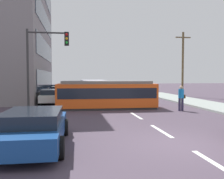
{
  "coord_description": "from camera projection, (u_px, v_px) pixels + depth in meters",
  "views": [
    {
      "loc": [
        -3.65,
        -7.61,
        2.27
      ],
      "look_at": [
        -0.86,
        9.39,
        1.36
      ],
      "focal_mm": 39.15,
      "sensor_mm": 36.0,
      "label": 1
    }
  ],
  "objects": [
    {
      "name": "ground_plane",
      "position": [
        122.0,
        107.0,
        18.06
      ],
      "size": [
        120.0,
        120.0,
        0.0
      ],
      "primitive_type": "plane",
      "color": "#463A48"
    },
    {
      "name": "streetcar_tram",
      "position": [
        106.0,
        94.0,
        17.47
      ],
      "size": [
        7.03,
        2.78,
        1.96
      ],
      "color": "#EB541A",
      "rests_on": "ground"
    },
    {
      "name": "parked_sedan_mid",
      "position": [
        52.0,
        96.0,
        20.73
      ],
      "size": [
        2.06,
        4.35,
        1.19
      ],
      "color": "silver",
      "rests_on": "ground"
    },
    {
      "name": "traffic_light_mast",
      "position": [
        44.0,
        55.0,
        15.06
      ],
      "size": [
        2.58,
        0.33,
        5.18
      ],
      "color": "#333333",
      "rests_on": "ground"
    },
    {
      "name": "parked_sedan_furthest",
      "position": [
        56.0,
        89.0,
        32.71
      ],
      "size": [
        2.09,
        4.44,
        1.19
      ],
      "color": "navy",
      "rests_on": "ground"
    },
    {
      "name": "pedestrian_crossing",
      "position": [
        181.0,
        97.0,
        16.11
      ],
      "size": [
        0.49,
        0.36,
        1.67
      ],
      "color": "#2F2846",
      "rests_on": "ground"
    },
    {
      "name": "lane_stripe_1",
      "position": [
        161.0,
        131.0,
        10.18
      ],
      "size": [
        0.16,
        2.4,
        0.01
      ],
      "primitive_type": "cube",
      "color": "silver",
      "rests_on": "ground"
    },
    {
      "name": "lane_stripe_2",
      "position": [
        136.0,
        116.0,
        14.12
      ],
      "size": [
        0.16,
        2.4,
        0.01
      ],
      "primitive_type": "cube",
      "color": "silver",
      "rests_on": "ground"
    },
    {
      "name": "parked_sedan_near",
      "position": [
        34.0,
        127.0,
        7.89
      ],
      "size": [
        2.15,
        4.64,
        1.19
      ],
      "color": "navy",
      "rests_on": "ground"
    },
    {
      "name": "lane_stripe_4",
      "position": [
        103.0,
        95.0,
        29.54
      ],
      "size": [
        0.16,
        2.4,
        0.01
      ],
      "primitive_type": "cube",
      "color": "silver",
      "rests_on": "ground"
    },
    {
      "name": "city_bus",
      "position": [
        93.0,
        88.0,
        26.02
      ],
      "size": [
        2.6,
        5.91,
        1.9
      ],
      "color": "#ACACBE",
      "rests_on": "ground"
    },
    {
      "name": "lane_stripe_3",
      "position": [
        110.0,
        100.0,
        23.63
      ],
      "size": [
        0.16,
        2.4,
        0.01
      ],
      "primitive_type": "cube",
      "color": "silver",
      "rests_on": "ground"
    },
    {
      "name": "lane_stripe_0",
      "position": [
        217.0,
        165.0,
        6.23
      ],
      "size": [
        0.16,
        2.4,
        0.01
      ],
      "primitive_type": "cube",
      "color": "silver",
      "rests_on": "ground"
    },
    {
      "name": "parked_sedan_far",
      "position": [
        59.0,
        91.0,
        27.11
      ],
      "size": [
        2.01,
        4.05,
        1.19
      ],
      "color": "silver",
      "rests_on": "ground"
    },
    {
      "name": "utility_pole_mid",
      "position": [
        183.0,
        63.0,
        28.05
      ],
      "size": [
        1.8,
        0.24,
        7.35
      ],
      "color": "brown",
      "rests_on": "ground"
    }
  ]
}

